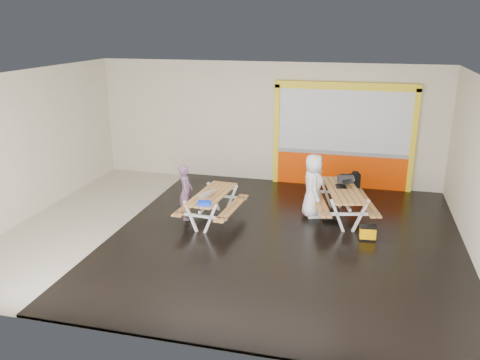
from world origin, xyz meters
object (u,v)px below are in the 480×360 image
(person_right, at_px, (313,186))
(fluke_bag, at_px, (368,233))
(laptop_right, at_px, (343,185))
(picnic_table_left, at_px, (212,200))
(dark_case, at_px, (332,215))
(laptop_left, at_px, (206,194))
(backpack, at_px, (355,180))
(picnic_table_right, at_px, (343,197))
(person_left, at_px, (186,192))
(toolbox, at_px, (346,179))
(blue_pouch, at_px, (204,203))

(person_right, distance_m, fluke_bag, 1.79)
(laptop_right, bearing_deg, picnic_table_left, -160.05)
(picnic_table_left, height_order, dark_case, picnic_table_left)
(laptop_left, bearing_deg, backpack, 32.14)
(picnic_table_right, bearing_deg, fluke_bag, -60.34)
(picnic_table_left, relative_size, dark_case, 4.84)
(picnic_table_right, distance_m, person_right, 0.74)
(laptop_right, bearing_deg, laptop_left, -157.63)
(person_left, height_order, toolbox, person_left)
(laptop_left, bearing_deg, fluke_bag, -0.10)
(person_left, distance_m, dark_case, 3.54)
(picnic_table_right, distance_m, blue_pouch, 3.34)
(toolbox, relative_size, dark_case, 1.05)
(picnic_table_left, xyz_separation_m, toolbox, (2.99, 1.41, 0.32))
(picnic_table_left, height_order, picnic_table_right, picnic_table_right)
(dark_case, bearing_deg, person_left, -162.93)
(picnic_table_right, bearing_deg, blue_pouch, -150.25)
(picnic_table_right, relative_size, dark_case, 5.68)
(laptop_left, height_order, toolbox, toolbox)
(laptop_right, height_order, fluke_bag, laptop_right)
(person_left, xyz_separation_m, laptop_right, (3.54, 1.21, 0.08))
(picnic_table_right, relative_size, toolbox, 5.41)
(person_right, bearing_deg, toolbox, -64.41)
(laptop_right, xyz_separation_m, dark_case, (-0.22, -0.19, -0.72))
(picnic_table_right, distance_m, laptop_left, 3.23)
(picnic_table_right, xyz_separation_m, dark_case, (-0.23, -0.01, -0.48))
(person_left, height_order, dark_case, person_left)
(picnic_table_right, distance_m, dark_case, 0.54)
(laptop_left, xyz_separation_m, laptop_right, (3.03, 1.25, 0.06))
(toolbox, distance_m, backpack, 0.55)
(picnic_table_left, relative_size, person_right, 1.25)
(person_left, relative_size, toolbox, 3.15)
(picnic_table_right, height_order, blue_pouch, picnic_table_right)
(picnic_table_left, xyz_separation_m, backpack, (3.21, 1.89, 0.17))
(picnic_table_right, relative_size, person_left, 1.72)
(person_left, height_order, laptop_right, person_left)
(laptop_right, distance_m, dark_case, 0.78)
(laptop_right, relative_size, fluke_bag, 1.12)
(person_left, bearing_deg, laptop_right, -85.96)
(blue_pouch, bearing_deg, dark_case, 31.72)
(backpack, bearing_deg, picnic_table_left, -149.52)
(picnic_table_left, distance_m, blue_pouch, 0.80)
(person_left, xyz_separation_m, laptop_left, (0.51, -0.03, 0.02))
(toolbox, bearing_deg, picnic_table_right, -92.84)
(laptop_left, relative_size, blue_pouch, 1.52)
(picnic_table_left, bearing_deg, fluke_bag, -2.88)
(backpack, relative_size, dark_case, 1.05)
(laptop_right, height_order, backpack, laptop_right)
(person_right, bearing_deg, picnic_table_left, 99.01)
(picnic_table_left, relative_size, toolbox, 4.61)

